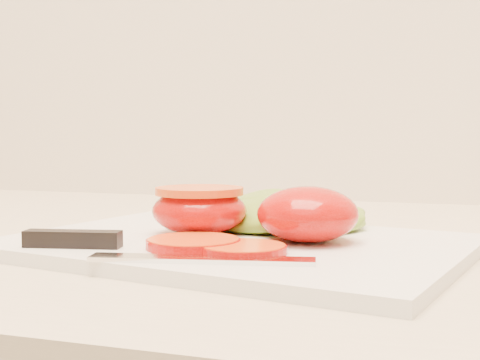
% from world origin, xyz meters
% --- Properties ---
extents(cutting_board, '(0.38, 0.30, 0.01)m').
position_xyz_m(cutting_board, '(-0.15, 1.58, 0.94)').
color(cutting_board, white).
rests_on(cutting_board, counter).
extents(tomato_half_dome, '(0.08, 0.08, 0.04)m').
position_xyz_m(tomato_half_dome, '(-0.09, 1.59, 0.96)').
color(tomato_half_dome, red).
rests_on(tomato_half_dome, cutting_board).
extents(tomato_half_cut, '(0.08, 0.08, 0.04)m').
position_xyz_m(tomato_half_cut, '(-0.18, 1.60, 0.96)').
color(tomato_half_cut, red).
rests_on(tomato_half_cut, cutting_board).
extents(tomato_slice_0, '(0.06, 0.06, 0.01)m').
position_xyz_m(tomato_slice_0, '(-0.16, 1.54, 0.94)').
color(tomato_slice_0, '#F05E0C').
rests_on(tomato_slice_0, cutting_board).
extents(tomato_slice_1, '(0.06, 0.06, 0.01)m').
position_xyz_m(tomato_slice_1, '(-0.12, 1.53, 0.94)').
color(tomato_slice_1, '#F05E0C').
rests_on(tomato_slice_1, cutting_board).
extents(lettuce_leaf_0, '(0.17, 0.17, 0.03)m').
position_xyz_m(lettuce_leaf_0, '(-0.15, 1.66, 0.95)').
color(lettuce_leaf_0, '#83B730').
rests_on(lettuce_leaf_0, cutting_board).
extents(lettuce_leaf_1, '(0.13, 0.12, 0.02)m').
position_xyz_m(lettuce_leaf_1, '(-0.11, 1.65, 0.95)').
color(lettuce_leaf_1, '#83B730').
rests_on(lettuce_leaf_1, cutting_board).
extents(knife, '(0.22, 0.06, 0.01)m').
position_xyz_m(knife, '(-0.20, 1.50, 0.94)').
color(knife, silver).
rests_on(knife, cutting_board).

